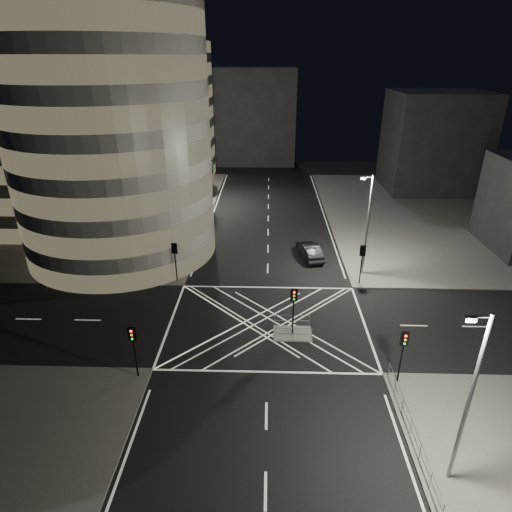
{
  "coord_description": "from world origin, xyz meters",
  "views": [
    {
      "loc": [
        -0.06,
        -29.54,
        20.02
      ],
      "look_at": [
        -1.12,
        6.63,
        3.0
      ],
      "focal_mm": 30.0,
      "sensor_mm": 36.0,
      "label": 1
    }
  ],
  "objects_px": {
    "street_lamp_right_far": "(367,223)",
    "street_lamp_right_near": "(469,397)",
    "traffic_signal_nr": "(403,347)",
    "sedan": "(310,251)",
    "traffic_signal_island": "(294,303)",
    "central_island": "(292,334)",
    "traffic_signal_fr": "(362,257)",
    "traffic_signal_fl": "(175,255)",
    "street_lamp_left_near": "(177,211)",
    "traffic_signal_nl": "(133,343)",
    "street_lamp_left_far": "(202,169)"
  },
  "relations": [
    {
      "from": "sedan",
      "to": "traffic_signal_fr",
      "type": "bearing_deg",
      "value": 112.69
    },
    {
      "from": "street_lamp_left_near",
      "to": "traffic_signal_fl",
      "type": "bearing_deg",
      "value": -83.03
    },
    {
      "from": "traffic_signal_nl",
      "to": "traffic_signal_island",
      "type": "height_order",
      "value": "same"
    },
    {
      "from": "street_lamp_left_far",
      "to": "street_lamp_right_far",
      "type": "distance_m",
      "value": 28.23
    },
    {
      "from": "central_island",
      "to": "sedan",
      "type": "distance_m",
      "value": 14.47
    },
    {
      "from": "traffic_signal_fr",
      "to": "street_lamp_right_far",
      "type": "bearing_deg",
      "value": 73.89
    },
    {
      "from": "traffic_signal_fl",
      "to": "street_lamp_left_near",
      "type": "bearing_deg",
      "value": 96.97
    },
    {
      "from": "traffic_signal_fl",
      "to": "sedan",
      "type": "distance_m",
      "value": 14.74
    },
    {
      "from": "traffic_signal_nl",
      "to": "traffic_signal_island",
      "type": "xyz_separation_m",
      "value": [
        10.8,
        5.3,
        0.0
      ]
    },
    {
      "from": "traffic_signal_fr",
      "to": "traffic_signal_fl",
      "type": "bearing_deg",
      "value": 180.0
    },
    {
      "from": "street_lamp_left_near",
      "to": "central_island",
      "type": "bearing_deg",
      "value": -49.73
    },
    {
      "from": "traffic_signal_nl",
      "to": "sedan",
      "type": "relative_size",
      "value": 0.79
    },
    {
      "from": "sedan",
      "to": "street_lamp_left_near",
      "type": "bearing_deg",
      "value": -10.08
    },
    {
      "from": "traffic_signal_nl",
      "to": "traffic_signal_fr",
      "type": "relative_size",
      "value": 1.0
    },
    {
      "from": "central_island",
      "to": "traffic_signal_nl",
      "type": "relative_size",
      "value": 0.75
    },
    {
      "from": "traffic_signal_nl",
      "to": "traffic_signal_fr",
      "type": "height_order",
      "value": "same"
    },
    {
      "from": "traffic_signal_fl",
      "to": "street_lamp_left_near",
      "type": "xyz_separation_m",
      "value": [
        -0.64,
        5.2,
        2.63
      ]
    },
    {
      "from": "traffic_signal_fr",
      "to": "sedan",
      "type": "bearing_deg",
      "value": 125.73
    },
    {
      "from": "street_lamp_left_far",
      "to": "traffic_signal_nl",
      "type": "bearing_deg",
      "value": -89.01
    },
    {
      "from": "traffic_signal_nr",
      "to": "street_lamp_left_near",
      "type": "height_order",
      "value": "street_lamp_left_near"
    },
    {
      "from": "central_island",
      "to": "traffic_signal_fr",
      "type": "distance_m",
      "value": 11.1
    },
    {
      "from": "traffic_signal_island",
      "to": "sedan",
      "type": "bearing_deg",
      "value": 79.89
    },
    {
      "from": "street_lamp_left_far",
      "to": "street_lamp_right_near",
      "type": "height_order",
      "value": "same"
    },
    {
      "from": "traffic_signal_nr",
      "to": "traffic_signal_fl",
      "type": "bearing_deg",
      "value": 142.31
    },
    {
      "from": "street_lamp_left_far",
      "to": "traffic_signal_island",
      "type": "bearing_deg",
      "value": -70.05
    },
    {
      "from": "traffic_signal_nl",
      "to": "traffic_signal_fl",
      "type": "bearing_deg",
      "value": 90.0
    },
    {
      "from": "central_island",
      "to": "street_lamp_left_near",
      "type": "relative_size",
      "value": 0.3
    },
    {
      "from": "street_lamp_left_near",
      "to": "street_lamp_right_near",
      "type": "bearing_deg",
      "value": -54.03
    },
    {
      "from": "traffic_signal_fl",
      "to": "central_island",
      "type": "bearing_deg",
      "value": -37.54
    },
    {
      "from": "street_lamp_left_near",
      "to": "sedan",
      "type": "distance_m",
      "value": 14.76
    },
    {
      "from": "traffic_signal_nr",
      "to": "sedan",
      "type": "relative_size",
      "value": 0.79
    },
    {
      "from": "traffic_signal_nl",
      "to": "street_lamp_left_far",
      "type": "distance_m",
      "value": 36.9
    },
    {
      "from": "traffic_signal_nr",
      "to": "traffic_signal_island",
      "type": "height_order",
      "value": "same"
    },
    {
      "from": "central_island",
      "to": "street_lamp_left_far",
      "type": "xyz_separation_m",
      "value": [
        -11.44,
        31.5,
        5.47
      ]
    },
    {
      "from": "traffic_signal_fl",
      "to": "street_lamp_left_near",
      "type": "height_order",
      "value": "street_lamp_left_near"
    },
    {
      "from": "traffic_signal_island",
      "to": "street_lamp_left_near",
      "type": "relative_size",
      "value": 0.4
    },
    {
      "from": "traffic_signal_fr",
      "to": "street_lamp_right_near",
      "type": "bearing_deg",
      "value": -88.25
    },
    {
      "from": "traffic_signal_nr",
      "to": "central_island",
      "type": "bearing_deg",
      "value": 142.07
    },
    {
      "from": "traffic_signal_fl",
      "to": "traffic_signal_nr",
      "type": "xyz_separation_m",
      "value": [
        17.6,
        -13.6,
        0.0
      ]
    },
    {
      "from": "traffic_signal_nr",
      "to": "street_lamp_right_near",
      "type": "distance_m",
      "value": 7.69
    },
    {
      "from": "street_lamp_left_near",
      "to": "street_lamp_right_near",
      "type": "xyz_separation_m",
      "value": [
        18.87,
        -26.0,
        0.0
      ]
    },
    {
      "from": "traffic_signal_fl",
      "to": "traffic_signal_nr",
      "type": "bearing_deg",
      "value": -37.69
    },
    {
      "from": "central_island",
      "to": "street_lamp_right_far",
      "type": "distance_m",
      "value": 13.98
    },
    {
      "from": "street_lamp_left_near",
      "to": "street_lamp_left_far",
      "type": "distance_m",
      "value": 18.0
    },
    {
      "from": "central_island",
      "to": "street_lamp_right_far",
      "type": "relative_size",
      "value": 0.3
    },
    {
      "from": "traffic_signal_nr",
      "to": "traffic_signal_island",
      "type": "relative_size",
      "value": 1.0
    },
    {
      "from": "traffic_signal_island",
      "to": "sedan",
      "type": "height_order",
      "value": "traffic_signal_island"
    },
    {
      "from": "central_island",
      "to": "traffic_signal_fr",
      "type": "height_order",
      "value": "traffic_signal_fr"
    },
    {
      "from": "street_lamp_right_far",
      "to": "street_lamp_right_near",
      "type": "relative_size",
      "value": 1.0
    },
    {
      "from": "traffic_signal_nr",
      "to": "sedan",
      "type": "bearing_deg",
      "value": 102.32
    }
  ]
}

